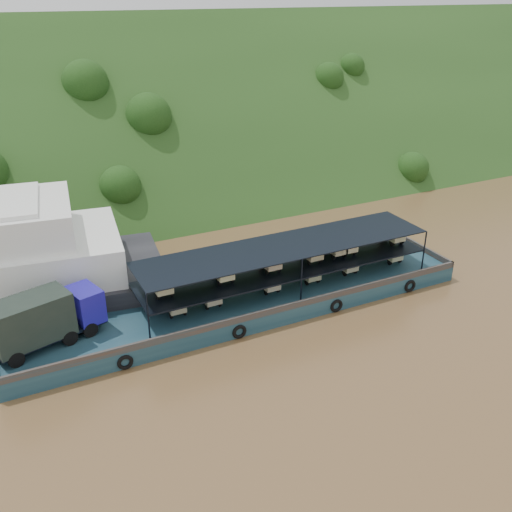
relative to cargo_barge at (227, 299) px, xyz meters
name	(u,v)px	position (x,y,z in m)	size (l,w,h in m)	color
ground	(296,303)	(5.41, -1.04, -1.20)	(160.00, 160.00, 0.00)	brown
hillside	(156,177)	(5.41, 34.96, -1.20)	(140.00, 28.00, 28.00)	#1E3A15
cargo_barge	(227,299)	(0.00, 0.00, 0.00)	(35.10, 7.18, 4.78)	#123040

